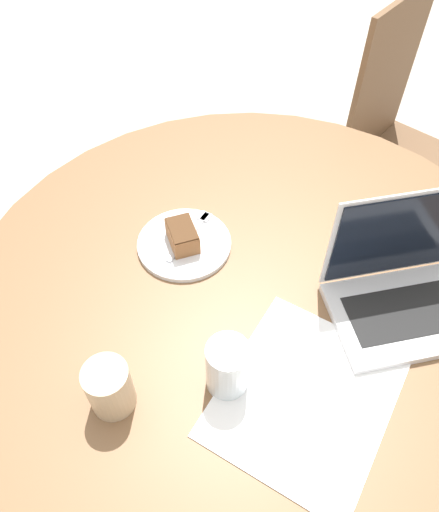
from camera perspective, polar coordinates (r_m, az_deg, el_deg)
The scene contains 10 objects.
ground_plane at distance 1.71m, azimuth 2.84°, elevation -18.15°, with size 12.00×12.00×0.00m, color #B7AD9E.
dining_table at distance 1.16m, azimuth 4.01°, elevation -7.18°, with size 1.29×1.29×0.72m.
chair at distance 1.86m, azimuth 19.96°, elevation 11.23°, with size 0.52×0.52×0.98m.
paper_document at distance 0.96m, azimuth 9.79°, elevation -15.59°, with size 0.44×0.41×0.00m.
plate at distance 1.14m, azimuth -4.05°, elevation 1.40°, with size 0.21×0.21×0.01m.
cake_slice at distance 1.12m, azimuth -4.27°, elevation 2.34°, with size 0.08×0.10×0.05m.
fork at distance 1.16m, azimuth -3.05°, elevation 2.85°, with size 0.16×0.10×0.00m.
coffee_glass at distance 0.92m, azimuth -12.45°, elevation -14.49°, with size 0.08×0.08×0.11m.
water_glass at distance 0.91m, azimuth 0.92°, elevation -12.55°, with size 0.08×0.08×0.12m.
laptop at distance 1.08m, azimuth 20.84°, elevation -3.60°, with size 0.37×0.31×0.25m.
Camera 1 is at (-0.40, -0.48, 1.59)m, focal length 35.00 mm.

